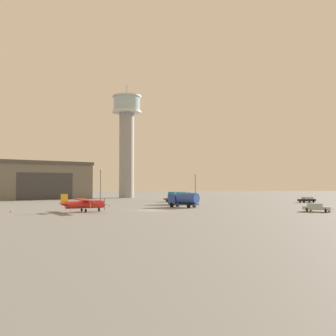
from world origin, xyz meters
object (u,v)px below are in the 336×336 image
object	(u,v)px
truck_box_teal	(182,197)
car_silver	(318,207)
car_black	(307,200)
light_post_west	(195,184)
traffic_cone_near_right	(11,210)
truck_fuel_tanker_blue	(184,199)
airplane_red	(84,204)
traffic_cone_near_left	(109,205)
light_post_east	(100,181)
control_tower	(127,134)
truck_flatbed_green	(178,197)

from	to	relation	value
truck_box_teal	car_silver	bearing A→B (deg)	158.29
car_black	light_post_west	distance (m)	33.54
traffic_cone_near_right	car_black	bearing A→B (deg)	28.27
truck_fuel_tanker_blue	car_black	size ratio (longest dim) A/B	1.38
airplane_red	truck_box_teal	size ratio (longest dim) A/B	1.58
traffic_cone_near_left	traffic_cone_near_right	world-z (taller)	traffic_cone_near_left
light_post_east	truck_fuel_tanker_blue	bearing A→B (deg)	-57.83
car_black	traffic_cone_near_left	bearing A→B (deg)	1.75
airplane_red	traffic_cone_near_right	world-z (taller)	airplane_red
airplane_red	truck_box_teal	distance (m)	29.27
light_post_east	traffic_cone_near_left	distance (m)	31.10
truck_box_teal	light_post_east	world-z (taller)	light_post_east
control_tower	traffic_cone_near_right	xyz separation A→B (m)	(-12.11, -68.84, -21.49)
airplane_red	traffic_cone_near_right	size ratio (longest dim) A/B	16.84
car_black	light_post_east	size ratio (longest dim) A/B	0.49
truck_fuel_tanker_blue	traffic_cone_near_right	world-z (taller)	truck_fuel_tanker_blue
car_silver	truck_box_teal	bearing A→B (deg)	173.84
truck_fuel_tanker_blue	car_silver	size ratio (longest dim) A/B	1.33
light_post_west	traffic_cone_near_right	world-z (taller)	light_post_west
car_black	control_tower	bearing A→B (deg)	-52.87
light_post_west	light_post_east	world-z (taller)	light_post_east
airplane_red	traffic_cone_near_left	xyz separation A→B (m)	(1.63, 17.58, -1.11)
light_post_east	light_post_west	bearing A→B (deg)	11.97
control_tower	truck_box_teal	size ratio (longest dim) A/B	6.53
light_post_west	truck_box_teal	bearing A→B (deg)	-100.65
truck_fuel_tanker_blue	control_tower	bearing A→B (deg)	-36.57
car_black	traffic_cone_near_left	size ratio (longest dim) A/B	7.82
truck_flatbed_green	light_post_west	distance (m)	16.85
car_silver	control_tower	bearing A→B (deg)	160.60
truck_fuel_tanker_blue	car_black	xyz separation A→B (m)	(31.86, 20.41, -0.89)
airplane_red	car_silver	xyz separation A→B (m)	(38.36, 0.35, -0.65)
truck_fuel_tanker_blue	traffic_cone_near_left	bearing A→B (deg)	18.24
control_tower	car_silver	bearing A→B (deg)	-60.94
truck_flatbed_green	traffic_cone_near_right	size ratio (longest dim) A/B	10.90
truck_box_teal	light_post_east	size ratio (longest dim) A/B	0.65
control_tower	truck_fuel_tanker_blue	bearing A→B (deg)	-73.56
control_tower	truck_fuel_tanker_blue	distance (m)	62.38
control_tower	light_post_east	distance (m)	27.56
truck_flatbed_green	car_black	distance (m)	32.48
truck_fuel_tanker_blue	traffic_cone_near_right	bearing A→B (deg)	59.97
truck_box_teal	traffic_cone_near_left	world-z (taller)	truck_box_teal
truck_box_teal	car_black	xyz separation A→B (m)	(31.76, 8.99, -0.87)
truck_box_teal	traffic_cone_near_right	bearing A→B (deg)	65.25
traffic_cone_near_left	airplane_red	bearing A→B (deg)	-95.31
truck_box_teal	light_post_west	distance (m)	30.23
truck_flatbed_green	truck_box_teal	world-z (taller)	truck_box_teal
control_tower	traffic_cone_near_left	size ratio (longest dim) A/B	68.34
traffic_cone_near_right	light_post_west	bearing A→B (deg)	57.05
airplane_red	light_post_east	xyz separation A→B (m)	(-5.17, 47.49, 4.04)
control_tower	traffic_cone_near_left	xyz separation A→B (m)	(1.44, -51.44, -21.48)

